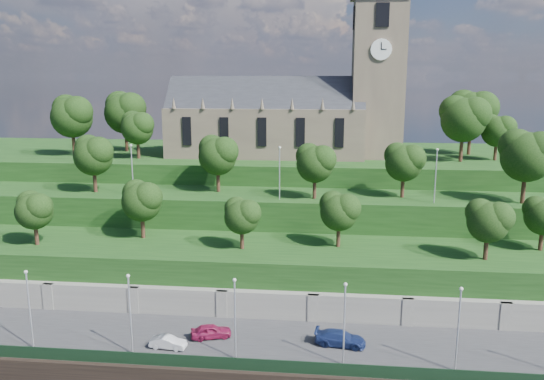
# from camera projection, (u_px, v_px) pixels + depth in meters

# --- Properties ---
(promenade) EXTENTS (160.00, 12.00, 2.00)m
(promenade) POSITION_uv_depth(u_px,v_px,m) (261.00, 351.00, 53.11)
(promenade) COLOR #2D2D30
(promenade) RESTS_ON ground
(fence) EXTENTS (160.00, 0.10, 1.20)m
(fence) POSITION_uv_depth(u_px,v_px,m) (254.00, 365.00, 47.53)
(fence) COLOR black
(fence) RESTS_ON promenade
(retaining_wall) EXTENTS (160.00, 2.10, 5.00)m
(retaining_wall) POSITION_uv_depth(u_px,v_px,m) (268.00, 311.00, 58.61)
(retaining_wall) COLOR slate
(retaining_wall) RESTS_ON ground
(embankment_lower) EXTENTS (160.00, 12.00, 8.00)m
(embankment_lower) POSITION_uv_depth(u_px,v_px,m) (273.00, 278.00, 64.16)
(embankment_lower) COLOR #153712
(embankment_lower) RESTS_ON ground
(embankment_upper) EXTENTS (160.00, 10.00, 12.00)m
(embankment_upper) POSITION_uv_depth(u_px,v_px,m) (281.00, 236.00, 74.44)
(embankment_upper) COLOR #153712
(embankment_upper) RESTS_ON ground
(hilltop) EXTENTS (160.00, 32.00, 15.00)m
(hilltop) POSITION_uv_depth(u_px,v_px,m) (291.00, 194.00, 94.56)
(hilltop) COLOR #153712
(hilltop) RESTS_ON ground
(church) EXTENTS (38.60, 12.35, 27.60)m
(church) POSITION_uv_depth(u_px,v_px,m) (295.00, 110.00, 87.44)
(church) COLOR brown
(church) RESTS_ON hilltop
(trees_lower) EXTENTS (64.66, 8.76, 7.39)m
(trees_lower) POSITION_uv_depth(u_px,v_px,m) (285.00, 210.00, 62.33)
(trees_lower) COLOR #341D14
(trees_lower) RESTS_ON embankment_lower
(trees_upper) EXTENTS (64.04, 8.87, 9.51)m
(trees_upper) POSITION_uv_depth(u_px,v_px,m) (328.00, 156.00, 70.47)
(trees_upper) COLOR #341D14
(trees_upper) RESTS_ON embankment_upper
(trees_hilltop) EXTENTS (74.91, 16.20, 10.87)m
(trees_hilltop) POSITION_uv_depth(u_px,v_px,m) (288.00, 115.00, 86.94)
(trees_hilltop) COLOR #341D14
(trees_hilltop) RESTS_ON hilltop
(lamp_posts_promenade) EXTENTS (60.36, 0.36, 8.02)m
(lamp_posts_promenade) POSITION_uv_depth(u_px,v_px,m) (235.00, 313.00, 48.73)
(lamp_posts_promenade) COLOR #B2B2B7
(lamp_posts_promenade) RESTS_ON promenade
(lamp_posts_upper) EXTENTS (40.36, 0.36, 7.10)m
(lamp_posts_upper) POSITION_uv_depth(u_px,v_px,m) (280.00, 169.00, 69.41)
(lamp_posts_upper) COLOR #B2B2B7
(lamp_posts_upper) RESTS_ON embankment_upper
(car_left) EXTENTS (4.39, 2.80, 1.39)m
(car_left) POSITION_uv_depth(u_px,v_px,m) (211.00, 331.00, 53.62)
(car_left) COLOR maroon
(car_left) RESTS_ON promenade
(car_middle) EXTENTS (3.68, 1.54, 1.18)m
(car_middle) POSITION_uv_depth(u_px,v_px,m) (168.00, 342.00, 51.57)
(car_middle) COLOR #AEAFB3
(car_middle) RESTS_ON promenade
(car_right) EXTENTS (5.23, 2.67, 1.45)m
(car_right) POSITION_uv_depth(u_px,v_px,m) (340.00, 338.00, 52.12)
(car_right) COLOR navy
(car_right) RESTS_ON promenade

